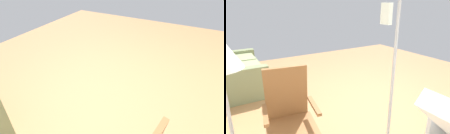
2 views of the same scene
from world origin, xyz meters
TOP-DOWN VIEW (x-y plane):
  - ground_plane at (0.00, 0.00)m, footprint 6.94×6.94m

SIDE VIEW (x-z plane):
  - ground_plane at x=0.00m, z-range 0.00..0.00m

